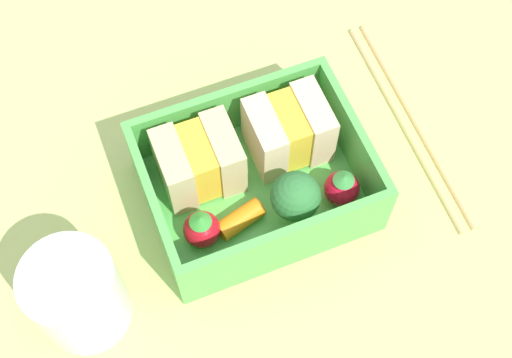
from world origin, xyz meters
TOP-DOWN VIEW (x-y plane):
  - ground_plane at (0.00, 0.00)cm, footprint 120.00×120.00cm
  - bento_tray at (0.00, 0.00)cm, footprint 15.93×12.36cm
  - bento_rim at (0.00, 0.00)cm, footprint 15.93×12.36cm
  - sandwich_left at (-3.53, 2.38)cm, footprint 5.77×4.75cm
  - sandwich_center_left at (3.53, 2.38)cm, footprint 5.77×4.75cm
  - strawberry_far_left at (-5.05, -2.24)cm, footprint 2.69×2.69cm
  - carrot_stick_far_left at (-2.12, -2.28)cm, footprint 3.83×2.40cm
  - broccoli_floret at (1.79, -3.03)cm, footprint 3.62×3.62cm
  - strawberry_left at (5.59, -2.95)cm, footprint 2.65×2.65cm
  - chopstick_pair at (13.94, 1.47)cm, footprint 2.16×20.37cm
  - drinking_glass at (-14.43, -4.19)cm, footprint 6.22×6.22cm

SIDE VIEW (x-z plane):
  - ground_plane at x=0.00cm, z-range -2.00..0.00cm
  - chopstick_pair at x=13.94cm, z-range 0.00..0.70cm
  - bento_tray at x=0.00cm, z-range 0.00..1.20cm
  - carrot_stick_far_left at x=-2.12cm, z-range 1.20..2.72cm
  - strawberry_left at x=5.59cm, z-range 1.02..4.27cm
  - strawberry_far_left at x=-5.05cm, z-range 1.02..4.31cm
  - bento_rim at x=0.00cm, z-range 1.20..6.03cm
  - drinking_glass at x=-14.43cm, z-range 0.00..7.37cm
  - sandwich_left at x=-3.53cm, z-range 1.20..6.27cm
  - sandwich_center_left at x=3.53cm, z-range 1.20..6.27cm
  - broccoli_floret at x=1.79cm, z-range 1.74..6.62cm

